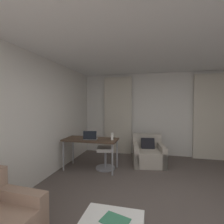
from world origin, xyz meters
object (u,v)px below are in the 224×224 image
Objects in this scene: laptop at (90,138)px; magazine_open at (115,220)px; desk at (91,141)px; desk_chair at (107,153)px; armchair at (148,154)px.

laptop is 1.10× the size of magazine_open.
desk is 1.51× the size of desk_chair.
magazine_open is (1.13, -2.28, -0.28)m from desk.
desk_chair is at bearing 15.17° from desk.
desk is at bearing -164.83° from desk_chair.
desk_chair is 0.58m from laptop.
armchair is 1.62m from desk.
armchair is 0.74× the size of desk.
laptop reaches higher than desk_chair.
desk_chair is at bearing 27.06° from laptop.
desk is 0.50m from desk_chair.
magazine_open is at bearing -72.81° from desk_chair.
desk_chair is 2.50m from magazine_open.
desk is 3.70× the size of laptop.
laptop is at bearing 116.72° from magazine_open.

